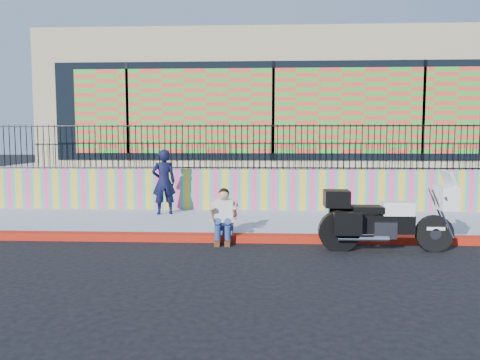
{
  "coord_description": "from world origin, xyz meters",
  "views": [
    {
      "loc": [
        -0.28,
        -9.31,
        2.12
      ],
      "look_at": [
        -0.8,
        1.2,
        1.15
      ],
      "focal_mm": 35.0,
      "sensor_mm": 36.0,
      "label": 1
    }
  ],
  "objects": [
    {
      "name": "police_motorcycle",
      "position": [
        1.97,
        -0.64,
        0.63
      ],
      "size": [
        2.43,
        0.8,
        1.51
      ],
      "color": "black",
      "rests_on": "ground"
    },
    {
      "name": "metal_fence",
      "position": [
        0.0,
        3.25,
        1.85
      ],
      "size": [
        15.8,
        0.04,
        1.2
      ],
      "primitive_type": null,
      "color": "black",
      "rests_on": "mural_wall"
    },
    {
      "name": "sidewalk",
      "position": [
        0.0,
        1.65,
        0.07
      ],
      "size": [
        16.0,
        3.0,
        0.15
      ],
      "primitive_type": "cube",
      "color": "#8A94A6",
      "rests_on": "ground"
    },
    {
      "name": "red_curb",
      "position": [
        0.0,
        0.0,
        0.07
      ],
      "size": [
        16.0,
        0.3,
        0.15
      ],
      "primitive_type": "cube",
      "color": "#A8270C",
      "rests_on": "ground"
    },
    {
      "name": "ground",
      "position": [
        0.0,
        0.0,
        0.0
      ],
      "size": [
        90.0,
        90.0,
        0.0
      ],
      "primitive_type": "plane",
      "color": "black",
      "rests_on": "ground"
    },
    {
      "name": "seated_man",
      "position": [
        -1.07,
        -0.12,
        0.45
      ],
      "size": [
        0.54,
        0.71,
        1.06
      ],
      "color": "navy",
      "rests_on": "ground"
    },
    {
      "name": "storefront_building",
      "position": [
        0.0,
        8.13,
        3.25
      ],
      "size": [
        14.0,
        8.06,
        4.0
      ],
      "color": "tan",
      "rests_on": "elevated_platform"
    },
    {
      "name": "mural_wall",
      "position": [
        0.0,
        3.25,
        0.7
      ],
      "size": [
        16.0,
        0.2,
        1.1
      ],
      "primitive_type": "cube",
      "color": "#FA4185",
      "rests_on": "sidewalk"
    },
    {
      "name": "police_officer",
      "position": [
        -2.8,
        2.4,
        0.98
      ],
      "size": [
        0.71,
        0.59,
        1.66
      ],
      "primitive_type": "imported",
      "rotation": [
        0.0,
        0.0,
        3.51
      ],
      "color": "black",
      "rests_on": "sidewalk"
    },
    {
      "name": "elevated_platform",
      "position": [
        0.0,
        8.35,
        0.62
      ],
      "size": [
        16.0,
        10.0,
        1.25
      ],
      "primitive_type": "cube",
      "color": "#8A94A6",
      "rests_on": "ground"
    }
  ]
}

